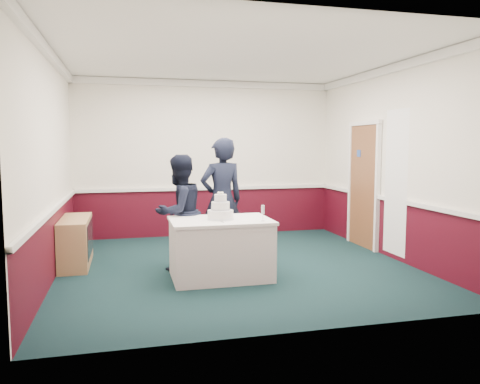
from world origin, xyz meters
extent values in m
plane|color=#132E2F|center=(0.00, 0.00, 0.00)|extent=(5.00, 5.00, 0.00)
cube|color=white|center=(0.00, 2.48, 1.50)|extent=(5.00, 0.05, 3.00)
cube|color=white|center=(-2.48, 0.00, 1.50)|extent=(0.05, 5.00, 3.00)
cube|color=white|center=(2.48, 0.00, 1.50)|extent=(0.05, 5.00, 3.00)
cube|color=white|center=(0.00, 0.00, 2.98)|extent=(5.00, 5.00, 0.05)
cube|color=#420815|center=(0.00, 2.48, 0.45)|extent=(5.00, 0.02, 0.90)
cube|color=white|center=(0.00, 2.47, 0.92)|extent=(4.98, 0.05, 0.06)
cube|color=white|center=(0.00, 2.46, 2.93)|extent=(5.00, 0.08, 0.12)
cube|color=olive|center=(2.46, 0.80, 1.05)|extent=(0.05, 0.90, 2.10)
cube|color=#234799|center=(2.44, 0.95, 1.62)|extent=(0.01, 0.12, 0.12)
cube|color=white|center=(2.42, -0.25, 1.20)|extent=(0.02, 0.60, 2.20)
cube|color=tan|center=(-2.28, 0.63, 0.35)|extent=(0.40, 1.20, 0.70)
cube|color=black|center=(-2.07, 0.63, 0.40)|extent=(0.01, 1.00, 0.50)
cube|color=white|center=(-0.34, -0.53, 0.38)|extent=(1.28, 0.88, 0.76)
cube|color=white|center=(-0.34, -0.53, 0.77)|extent=(1.32, 0.92, 0.04)
cylinder|color=white|center=(-0.34, -0.53, 0.85)|extent=(0.34, 0.34, 0.12)
cylinder|color=silver|center=(-0.34, -0.53, 0.80)|extent=(0.35, 0.35, 0.03)
cylinder|color=white|center=(-0.34, -0.53, 0.97)|extent=(0.24, 0.24, 0.11)
cylinder|color=silver|center=(-0.34, -0.53, 0.92)|extent=(0.25, 0.25, 0.02)
cylinder|color=white|center=(-0.34, -0.53, 1.07)|extent=(0.16, 0.16, 0.10)
cylinder|color=silver|center=(-0.34, -0.53, 1.03)|extent=(0.17, 0.17, 0.02)
sphere|color=#EDE5C9|center=(-0.34, -0.53, 1.14)|extent=(0.03, 0.03, 0.03)
sphere|color=#EDE5C9|center=(-0.31, -0.52, 1.14)|extent=(0.03, 0.03, 0.03)
sphere|color=#EDE5C9|center=(-0.36, -0.51, 1.14)|extent=(0.03, 0.03, 0.03)
sphere|color=#EDE5C9|center=(-0.32, -0.55, 1.14)|extent=(0.03, 0.03, 0.03)
sphere|color=#EDE5C9|center=(-0.37, -0.54, 1.14)|extent=(0.03, 0.03, 0.03)
cube|color=silver|center=(-0.37, -0.73, 0.79)|extent=(0.03, 0.22, 0.00)
cylinder|color=silver|center=(0.16, -0.81, 0.79)|extent=(0.05, 0.05, 0.01)
cylinder|color=silver|center=(0.16, -0.81, 0.84)|extent=(0.01, 0.01, 0.09)
cylinder|color=silver|center=(0.16, -0.81, 0.94)|extent=(0.04, 0.04, 0.11)
imported|color=black|center=(-0.82, 0.06, 0.82)|extent=(1.01, 0.96, 1.63)
imported|color=black|center=(-0.14, 0.37, 0.94)|extent=(0.76, 0.58, 1.87)
camera|label=1|loc=(-1.55, -6.52, 1.77)|focal=35.00mm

